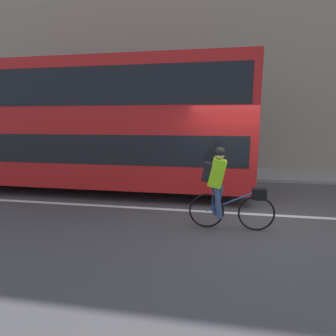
{
  "coord_description": "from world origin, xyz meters",
  "views": [
    {
      "loc": [
        -0.73,
        -5.86,
        2.14
      ],
      "look_at": [
        -1.78,
        0.38,
        1.0
      ],
      "focal_mm": 28.0,
      "sensor_mm": 36.0,
      "label": 1
    }
  ],
  "objects": [
    {
      "name": "street_sign_post",
      "position": [
        -1.65,
        4.73,
        1.6
      ],
      "size": [
        0.36,
        0.09,
        2.7
      ],
      "color": "#59595B",
      "rests_on": "sidewalk_curb"
    },
    {
      "name": "ground_plane",
      "position": [
        0.0,
        0.0,
        0.0
      ],
      "size": [
        80.0,
        80.0,
        0.0
      ],
      "primitive_type": "plane",
      "color": "#424244"
    },
    {
      "name": "trash_bin",
      "position": [
        -0.39,
        4.74,
        0.58
      ],
      "size": [
        0.51,
        0.51,
        0.96
      ],
      "color": "#194C23",
      "rests_on": "sidewalk_curb"
    },
    {
      "name": "building_facade",
      "position": [
        0.0,
        6.25,
        4.82
      ],
      "size": [
        60.0,
        0.3,
        9.64
      ],
      "color": "gray",
      "rests_on": "ground_plane"
    },
    {
      "name": "cyclist_on_bike",
      "position": [
        -0.49,
        -0.75,
        0.88
      ],
      "size": [
        1.67,
        0.32,
        1.64
      ],
      "color": "black",
      "rests_on": "ground_plane"
    },
    {
      "name": "road_center_line",
      "position": [
        0.0,
        0.19,
        0.0
      ],
      "size": [
        50.0,
        0.14,
        0.01
      ],
      "primitive_type": "cube",
      "color": "silver",
      "rests_on": "ground_plane"
    },
    {
      "name": "bus",
      "position": [
        -4.49,
        1.76,
        2.1
      ],
      "size": [
        9.68,
        2.54,
        3.77
      ],
      "color": "black",
      "rests_on": "ground_plane"
    },
    {
      "name": "sidewalk_curb",
      "position": [
        0.0,
        4.86,
        0.05
      ],
      "size": [
        60.0,
        2.48,
        0.1
      ],
      "color": "gray",
      "rests_on": "ground_plane"
    }
  ]
}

